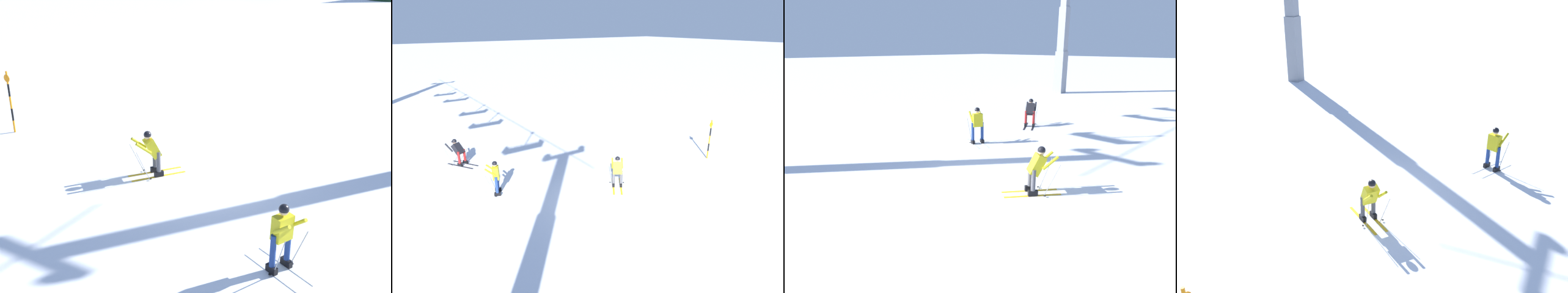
# 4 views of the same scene
# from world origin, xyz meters

# --- Properties ---
(ground_plane) EXTENTS (260.00, 260.00, 0.00)m
(ground_plane) POSITION_xyz_m (0.00, 0.00, 0.00)
(ground_plane) COLOR white
(skier_carving_main) EXTENTS (1.61, 1.39, 1.54)m
(skier_carving_main) POSITION_xyz_m (1.09, -0.95, 0.81)
(skier_carving_main) COLOR yellow
(skier_carving_main) RESTS_ON ground_plane
(trail_marker_pole) EXTENTS (0.07, 0.28, 2.27)m
(trail_marker_pole) POSITION_xyz_m (0.67, -7.30, 1.22)
(trail_marker_pole) COLOR orange
(trail_marker_pole) RESTS_ON ground_plane
(skier_distant_uphill) EXTENTS (1.18, 1.72, 1.63)m
(skier_distant_uphill) POSITION_xyz_m (3.55, 4.03, 0.92)
(skier_distant_uphill) COLOR white
(skier_distant_uphill) RESTS_ON ground_plane
(skier_distant_downhill) EXTENTS (1.80, 1.43, 1.59)m
(skier_distant_downhill) POSITION_xyz_m (7.95, 4.49, 0.83)
(skier_distant_downhill) COLOR black
(skier_distant_downhill) RESTS_ON ground_plane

